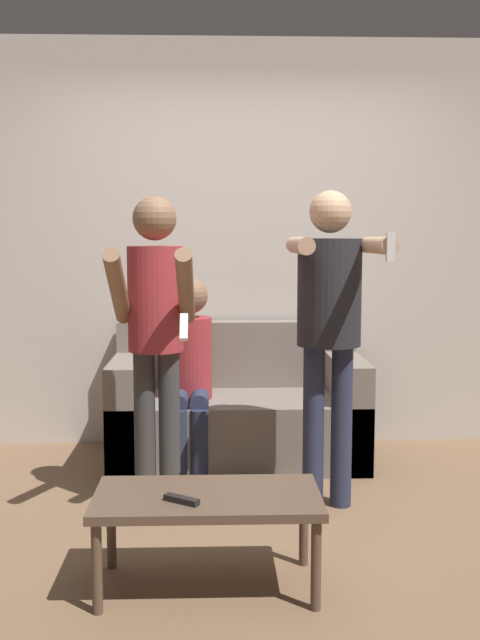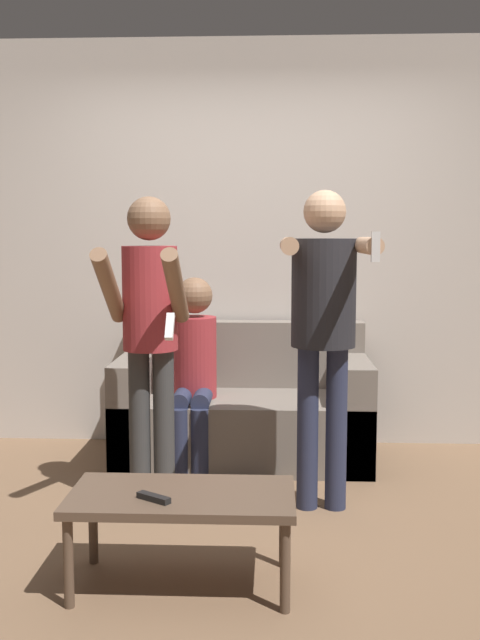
# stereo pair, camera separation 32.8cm
# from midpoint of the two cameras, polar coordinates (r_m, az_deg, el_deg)

# --- Properties ---
(ground_plane) EXTENTS (14.00, 14.00, 0.00)m
(ground_plane) POSITION_cam_midpoint_polar(r_m,az_deg,el_deg) (3.69, -1.75, -16.04)
(ground_plane) COLOR brown
(wall_back) EXTENTS (6.40, 0.06, 2.70)m
(wall_back) POSITION_cam_midpoint_polar(r_m,az_deg,el_deg) (5.06, -1.85, 5.77)
(wall_back) COLOR beige
(wall_back) RESTS_ON ground_plane
(couch) EXTENTS (1.57, 0.78, 0.85)m
(couch) POSITION_cam_midpoint_polar(r_m,az_deg,el_deg) (4.77, -2.16, -7.11)
(couch) COLOR slate
(couch) RESTS_ON ground_plane
(person_standing_left) EXTENTS (0.40, 0.62, 1.61)m
(person_standing_left) POSITION_cam_midpoint_polar(r_m,az_deg,el_deg) (3.82, -8.92, -0.06)
(person_standing_left) COLOR #383838
(person_standing_left) RESTS_ON ground_plane
(person_standing_right) EXTENTS (0.45, 0.71, 1.64)m
(person_standing_right) POSITION_cam_midpoint_polar(r_m,az_deg,el_deg) (3.80, 4.40, 0.72)
(person_standing_right) COLOR #282D47
(person_standing_right) RESTS_ON ground_plane
(person_seated) EXTENTS (0.27, 0.51, 1.16)m
(person_seated) POSITION_cam_midpoint_polar(r_m,az_deg,el_deg) (4.56, -5.91, -3.45)
(person_seated) COLOR #282D47
(person_seated) RESTS_ON ground_plane
(coffee_table) EXTENTS (0.90, 0.47, 0.39)m
(coffee_table) POSITION_cam_midpoint_polar(r_m,az_deg,el_deg) (3.08, -5.65, -13.83)
(coffee_table) COLOR brown
(coffee_table) RESTS_ON ground_plane
(remote_on_table) EXTENTS (0.14, 0.11, 0.02)m
(remote_on_table) POSITION_cam_midpoint_polar(r_m,az_deg,el_deg) (2.98, -7.73, -13.46)
(remote_on_table) COLOR black
(remote_on_table) RESTS_ON coffee_table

